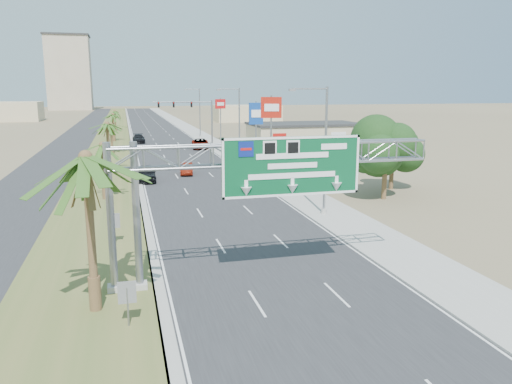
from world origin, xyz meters
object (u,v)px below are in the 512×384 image
Objects in this scene: car_mid_lane at (186,169)px; pole_sign_red_near at (271,112)px; palm_near at (86,159)px; car_left_lane at (146,174)px; car_right_lane at (201,144)px; sign_gantry at (260,165)px; car_far at (139,139)px; store_building at (304,136)px; pole_sign_blue at (256,116)px; pole_sign_red_far at (220,107)px; signal_mast at (200,119)px.

car_mid_lane is 11.91m from pole_sign_red_near.
palm_near is 33.40m from car_left_lane.
sign_gantry is at bearing -90.97° from car_right_lane.
sign_gantry is 2.82× the size of car_right_lane.
car_right_lane is 15.85m from car_far.
pole_sign_blue is at bearing -134.38° from store_building.
pole_sign_blue is (5.62, -15.25, 5.31)m from car_right_lane.
pole_sign_red_near is 12.26m from pole_sign_blue.
store_building is 20.13m from pole_sign_red_far.
signal_mast is 28.82m from car_mid_lane.
palm_near is 1.56× the size of car_far.
palm_near reaches higher than sign_gantry.
store_building is 31.61m from car_mid_lane.
car_far is at bearing 86.77° from palm_near.
palm_near is 66.04m from store_building.
palm_near reaches higher than car_left_lane.
car_right_lane is 17.10m from pole_sign_blue.
pole_sign_red_near is at bearing -96.47° from pole_sign_blue.
pole_sign_red_far reaches higher than car_far.
pole_sign_red_near reaches higher than store_building.
palm_near reaches higher than store_building.
car_mid_lane is 38.01m from car_far.
car_far is at bearing 135.97° from signal_mast.
pole_sign_red_far reaches higher than car_mid_lane.
car_left_lane is 0.61× the size of pole_sign_blue.
pole_sign_red_near is at bearing -5.84° from car_mid_lane.
signal_mast reaches higher than store_building.
store_building is 17.61m from car_right_lane.
pole_sign_red_near is at bearing -76.57° from car_right_lane.
palm_near is 76.60m from pole_sign_red_far.
palm_near is 65.60m from signal_mast.
car_left_lane is at bearing -137.92° from car_mid_lane.
car_right_lane is at bearing 84.41° from sign_gantry.
car_left_lane is at bearing -139.65° from pole_sign_blue.
car_mid_lane is (-22.73, -21.92, -1.33)m from store_building.
signal_mast reaches higher than sign_gantry.
car_right_lane is (10.26, 28.74, -0.03)m from car_left_lane.
signal_mast is 1.25× the size of pole_sign_blue.
signal_mast is 11.52m from pole_sign_red_far.
sign_gantry is 60.77m from store_building.
store_building is at bearing -54.57° from pole_sign_red_far.
car_far is at bearing 91.11° from car_left_lane.
pole_sign_red_near is 1.12× the size of pole_sign_blue.
sign_gantry is at bearing -95.74° from signal_mast.
store_building is at bearing -6.44° from car_right_lane.
signal_mast is 30.32m from pole_sign_red_near.
palm_near is at bearing -166.68° from sign_gantry.
pole_sign_red_near is (3.83, -29.99, 2.36)m from signal_mast.
signal_mast is at bearing 72.95° from car_left_lane.
car_left_lane is 0.61× the size of pole_sign_red_far.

